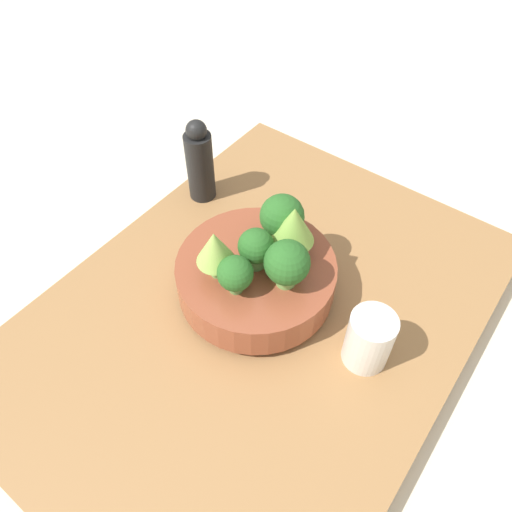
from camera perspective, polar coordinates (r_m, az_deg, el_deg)
ground_plane at (r=0.86m, az=0.26°, el=-7.87°), size 6.00×6.00×0.00m
table at (r=0.84m, az=0.27°, el=-7.01°), size 0.84×0.62×0.05m
bowl at (r=0.81m, az=-0.00°, el=-2.36°), size 0.26×0.26×0.07m
romanesco_piece_near at (r=0.75m, az=4.33°, el=3.47°), size 0.07×0.07×0.10m
romanesco_piece_far at (r=0.73m, az=-4.73°, el=0.85°), size 0.06×0.06×0.09m
broccoli_floret_center at (r=0.75m, az=0.00°, el=0.98°), size 0.06×0.06×0.07m
broccoli_floret_front at (r=0.73m, az=3.56°, el=-0.86°), size 0.07×0.07×0.08m
broccoli_floret_left at (r=0.72m, az=-2.39°, el=-2.06°), size 0.05×0.05×0.07m
broccoli_floret_right at (r=0.79m, az=2.99°, el=4.53°), size 0.07×0.07×0.08m
cup at (r=0.75m, az=12.79°, el=-9.30°), size 0.07×0.07×0.10m
pepper_mill at (r=0.96m, az=-6.46°, el=10.61°), size 0.05×0.05×0.17m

